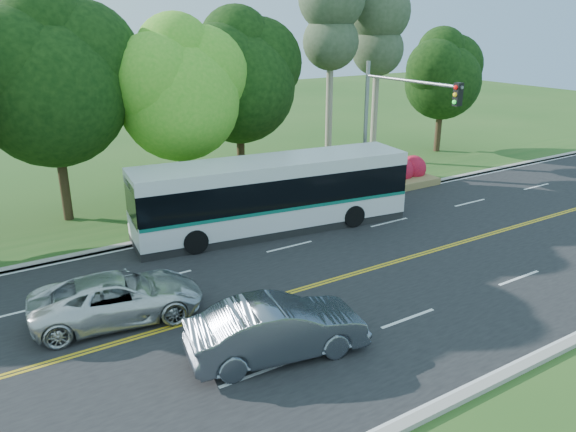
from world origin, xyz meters
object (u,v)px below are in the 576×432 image
traffic_signal (392,114)px  sedan (277,329)px  suv (118,298)px  transit_bus (273,195)px

traffic_signal → sedan: size_ratio=1.39×
traffic_signal → suv: 15.73m
traffic_signal → transit_bus: size_ratio=0.56×
sedan → traffic_signal: bearing=-43.2°
traffic_signal → suv: (-14.69, -4.03, -3.92)m
sedan → suv: sedan is taller
transit_bus → suv: bearing=-145.1°
transit_bus → suv: (-8.16, -4.24, -0.86)m
traffic_signal → transit_bus: (-6.54, 0.21, -3.06)m
transit_bus → sedan: 9.99m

